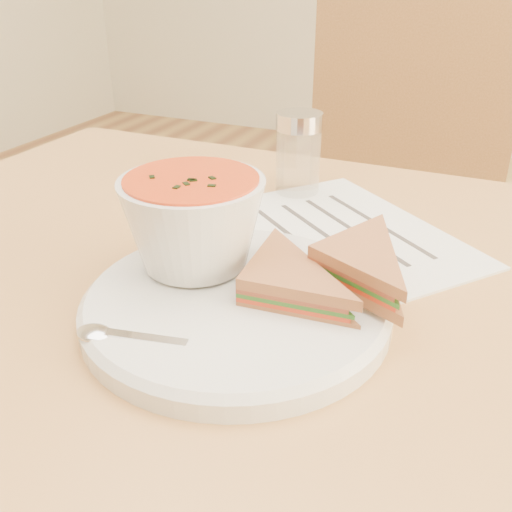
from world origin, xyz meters
The scene contains 9 objects.
dining_table centered at (0.00, 0.00, 0.38)m, with size 1.00×0.70×0.75m, color #9F6431, non-canonical shape.
chair_far centered at (0.03, 0.60, 0.48)m, with size 0.43×0.43×0.96m, color brown, non-canonical shape.
plate centered at (0.01, -0.10, 0.76)m, with size 0.27×0.27×0.02m, color silver, non-canonical shape.
soup_bowl centered at (-0.04, -0.07, 0.81)m, with size 0.13×0.13×0.09m, color silver, non-canonical shape.
sandwich_half_a centered at (0.02, -0.11, 0.78)m, with size 0.10×0.10×0.03m, color #A9643B, non-canonical shape.
sandwich_half_b centered at (0.06, -0.06, 0.79)m, with size 0.10×0.10×0.03m, color #A9643B, non-canonical shape.
spoon centered at (-0.02, -0.18, 0.77)m, with size 0.15×0.03×0.01m, color silver, non-canonical shape.
paper_menu centered at (0.05, 0.09, 0.75)m, with size 0.29×0.21×0.00m, color white, non-canonical shape.
condiment_shaker centered at (-0.04, 0.20, 0.80)m, with size 0.06×0.06×0.11m, color silver, non-canonical shape.
Camera 1 is at (0.20, -0.47, 1.03)m, focal length 40.00 mm.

